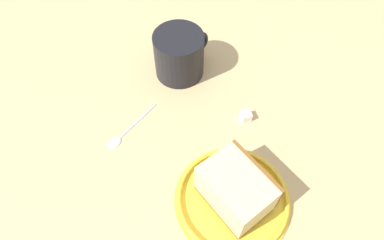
{
  "coord_description": "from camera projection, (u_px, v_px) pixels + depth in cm",
  "views": [
    {
      "loc": [
        -15.36,
        22.88,
        52.67
      ],
      "look_at": [
        0.94,
        -6.1,
        3.0
      ],
      "focal_mm": 32.72,
      "sensor_mm": 36.0,
      "label": 1
    }
  ],
  "objects": [
    {
      "name": "cake_slice",
      "position": [
        236.0,
        189.0,
        0.51
      ],
      "size": [
        12.53,
        11.09,
        6.95
      ],
      "color": "brown",
      "rests_on": "small_plate"
    },
    {
      "name": "small_plate",
      "position": [
        233.0,
        199.0,
        0.54
      ],
      "size": [
        18.22,
        18.22,
        1.45
      ],
      "color": "yellow",
      "rests_on": "ground_plane"
    },
    {
      "name": "sugar_cube",
      "position": [
        246.0,
        116.0,
        0.63
      ],
      "size": [
        2.51,
        2.51,
        1.78
      ],
      "primitive_type": "cube",
      "rotation": [
        0.0,
        0.0,
        0.8
      ],
      "color": "white",
      "rests_on": "ground_plane"
    },
    {
      "name": "tea_mug",
      "position": [
        180.0,
        54.0,
        0.66
      ],
      "size": [
        9.46,
        11.68,
        9.09
      ],
      "color": "black",
      "rests_on": "ground_plane"
    },
    {
      "name": "ground_plane",
      "position": [
        179.0,
        161.0,
        0.6
      ],
      "size": [
        120.8,
        120.8,
        2.11
      ],
      "primitive_type": "cube",
      "color": "tan"
    },
    {
      "name": "teaspoon",
      "position": [
        122.0,
        135.0,
        0.61
      ],
      "size": [
        3.17,
        12.11,
        0.8
      ],
      "color": "silver",
      "rests_on": "ground_plane"
    }
  ]
}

